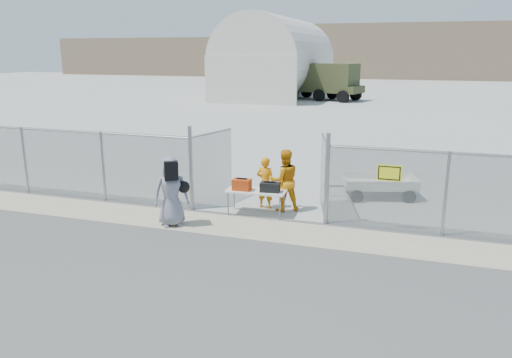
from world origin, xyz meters
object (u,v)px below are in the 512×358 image
(security_worker_left, at_px, (265,183))
(security_worker_right, at_px, (284,180))
(utility_trailer, at_px, (379,186))
(visitor, at_px, (171,192))
(folding_table, at_px, (256,202))

(security_worker_left, distance_m, security_worker_right, 0.61)
(security_worker_right, xyz_separation_m, utility_trailer, (2.55, 2.31, -0.56))
(visitor, bearing_deg, utility_trailer, 7.46)
(folding_table, relative_size, visitor, 0.90)
(security_worker_left, bearing_deg, utility_trailer, -137.70)
(folding_table, height_order, security_worker_right, security_worker_right)
(visitor, distance_m, utility_trailer, 6.82)
(folding_table, bearing_deg, security_worker_left, 80.44)
(folding_table, distance_m, utility_trailer, 4.34)
(folding_table, distance_m, security_worker_right, 1.06)
(folding_table, distance_m, visitor, 2.52)
(folding_table, distance_m, security_worker_left, 0.78)
(folding_table, relative_size, security_worker_right, 0.93)
(folding_table, xyz_separation_m, security_worker_left, (0.08, 0.65, 0.42))
(folding_table, xyz_separation_m, security_worker_right, (0.67, 0.60, 0.56))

